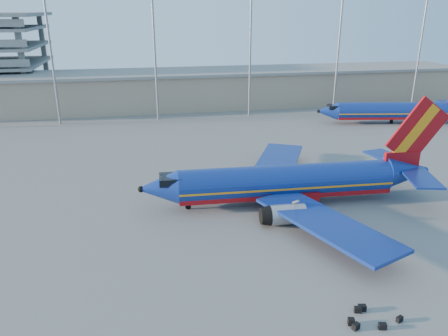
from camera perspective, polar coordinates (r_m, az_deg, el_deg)
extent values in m
plane|color=slate|center=(52.11, -0.24, -5.23)|extent=(220.00, 220.00, 0.00)
cube|color=gray|center=(107.51, -0.91, 10.30)|extent=(120.00, 15.00, 8.00)
cube|color=slate|center=(106.88, -0.92, 12.52)|extent=(122.00, 16.00, 0.60)
cylinder|color=gray|center=(93.99, -21.64, 13.68)|extent=(0.44, 0.44, 28.00)
cylinder|color=gray|center=(92.69, -9.02, 14.73)|extent=(0.44, 0.44, 28.00)
cylinder|color=gray|center=(95.65, 3.45, 15.09)|extent=(0.44, 0.44, 28.00)
cylinder|color=gray|center=(102.50, 14.72, 14.84)|extent=(0.44, 0.44, 28.00)
cylinder|color=gray|center=(112.54, 24.24, 14.19)|extent=(0.44, 0.44, 28.00)
cylinder|color=navy|center=(52.80, 8.00, -1.69)|extent=(25.72, 5.10, 3.94)
cube|color=#9B0C11|center=(53.18, 7.95, -2.70)|extent=(25.68, 4.36, 1.38)
cube|color=orange|center=(52.89, 7.98, -1.96)|extent=(25.72, 5.14, 0.23)
cone|color=navy|center=(50.76, -8.51, -2.63)|extent=(4.65, 4.14, 3.94)
cube|color=black|center=(50.39, -7.00, -1.49)|extent=(2.68, 2.88, 0.85)
cone|color=navy|center=(58.88, 22.70, -0.40)|extent=(5.71, 4.19, 3.94)
cube|color=#9B0C11|center=(57.99, 22.17, 0.89)|extent=(4.50, 0.79, 2.34)
cube|color=#9B0C11|center=(57.75, 23.93, 4.45)|extent=(7.83, 0.70, 8.50)
cube|color=orange|center=(57.64, 23.75, 4.44)|extent=(5.22, 0.68, 6.67)
cube|color=navy|center=(61.42, 20.75, 1.26)|extent=(4.27, 7.25, 0.23)
cube|color=navy|center=(55.61, 24.25, -1.14)|extent=(4.81, 7.40, 0.23)
cube|color=navy|center=(61.98, 6.97, 0.75)|extent=(12.16, 17.15, 0.37)
cube|color=navy|center=(45.64, 13.17, -7.00)|extent=(10.98, 17.32, 0.37)
cube|color=#9B0C11|center=(53.49, 8.47, -3.09)|extent=(6.57, 4.44, 1.07)
cylinder|color=gray|center=(58.04, 5.19, -1.27)|extent=(3.93, 2.41, 2.24)
cylinder|color=gray|center=(48.27, 8.27, -6.01)|extent=(3.93, 2.41, 2.24)
cylinder|color=gray|center=(51.76, -4.72, -4.78)|extent=(0.27, 0.27, 1.17)
cylinder|color=black|center=(51.86, -4.71, -5.02)|extent=(0.69, 0.30, 0.68)
cylinder|color=black|center=(56.60, 8.66, -2.85)|extent=(0.92, 0.63, 0.89)
cylinder|color=black|center=(51.81, 10.42, -5.20)|extent=(0.92, 0.63, 0.89)
cylinder|color=navy|center=(96.55, 21.18, 6.97)|extent=(23.23, 7.39, 3.54)
cube|color=#9B0C11|center=(96.74, 21.12, 6.45)|extent=(23.11, 6.73, 1.24)
cube|color=orange|center=(96.60, 21.17, 6.83)|extent=(23.23, 7.43, 0.21)
cone|color=navy|center=(92.25, 13.36, 7.22)|extent=(4.56, 4.17, 3.54)
cube|color=black|center=(92.39, 14.16, 7.75)|extent=(2.69, 2.84, 0.77)
cylinder|color=black|center=(97.01, 21.03, 5.74)|extent=(0.77, 0.77, 0.86)
cube|color=black|center=(35.60, 16.85, -19.19)|extent=(0.66, 0.56, 0.50)
cube|color=black|center=(36.24, 19.99, -18.85)|extent=(0.65, 0.53, 0.46)
cube|color=black|center=(37.35, 21.95, -17.84)|extent=(0.60, 0.47, 0.45)
cube|color=black|center=(35.91, 16.27, -18.70)|extent=(0.58, 0.54, 0.54)
cube|color=black|center=(37.24, 17.08, -17.28)|extent=(0.64, 0.50, 0.47)
cube|color=black|center=(37.49, 17.58, -17.01)|extent=(0.68, 0.50, 0.51)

